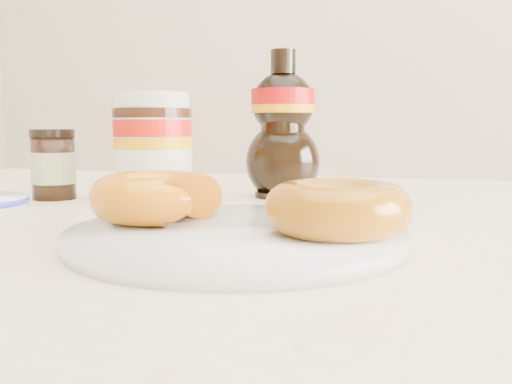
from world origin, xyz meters
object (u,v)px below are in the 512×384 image
(donut_bitten, at_px, (157,197))
(donut_whole, at_px, (337,208))
(plate, at_px, (237,235))
(nutella_jar, at_px, (153,144))
(dark_jar, at_px, (53,165))
(syrup_bottle, at_px, (283,124))
(dining_table, at_px, (273,292))

(donut_bitten, bearing_deg, donut_whole, -31.25)
(plate, bearing_deg, nutella_jar, 131.17)
(dark_jar, bearing_deg, plate, -32.20)
(donut_whole, height_order, nutella_jar, nutella_jar)
(donut_whole, bearing_deg, nutella_jar, 141.77)
(donut_whole, relative_size, syrup_bottle, 0.57)
(nutella_jar, xyz_separation_m, dark_jar, (-0.14, -0.00, -0.03))
(dark_jar, bearing_deg, donut_whole, -26.76)
(plate, relative_size, donut_bitten, 2.37)
(syrup_bottle, relative_size, dark_jar, 2.14)
(donut_whole, bearing_deg, syrup_bottle, 111.50)
(dining_table, distance_m, syrup_bottle, 0.23)
(donut_bitten, xyz_separation_m, dark_jar, (-0.23, 0.17, 0.01))
(donut_whole, height_order, dark_jar, dark_jar)
(donut_bitten, bearing_deg, dining_table, 40.22)
(syrup_bottle, distance_m, dark_jar, 0.29)
(plate, bearing_deg, syrup_bottle, 97.55)
(donut_bitten, distance_m, nutella_jar, 0.20)
(dining_table, height_order, donut_bitten, donut_bitten)
(syrup_bottle, height_order, dark_jar, syrup_bottle)
(dining_table, relative_size, syrup_bottle, 7.57)
(dark_jar, bearing_deg, syrup_bottle, 20.72)
(donut_bitten, height_order, syrup_bottle, syrup_bottle)
(donut_bitten, relative_size, nutella_jar, 0.85)
(nutella_jar, bearing_deg, dining_table, -14.56)
(dining_table, height_order, nutella_jar, nutella_jar)
(dining_table, xyz_separation_m, donut_whole, (0.09, -0.15, 0.11))
(plate, bearing_deg, dark_jar, 147.80)
(nutella_jar, xyz_separation_m, syrup_bottle, (0.13, 0.10, 0.02))
(nutella_jar, height_order, syrup_bottle, syrup_bottle)
(donut_bitten, distance_m, donut_whole, 0.16)
(plate, relative_size, syrup_bottle, 1.41)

